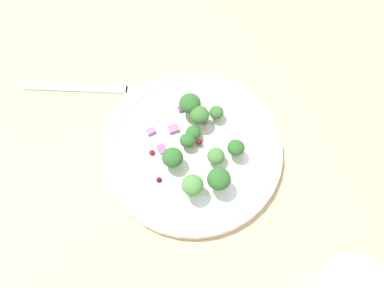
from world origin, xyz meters
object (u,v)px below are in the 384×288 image
Objects in this scene: broccoli_floret_2 at (218,153)px; broccoli_floret_0 at (200,115)px; fork at (94,91)px; broccoli_floret_1 at (190,104)px; plate at (192,150)px.

broccoli_floret_0 is at bearing -34.25° from broccoli_floret_2.
broccoli_floret_0 is at bearing -170.33° from fork.
broccoli_floret_1 reaches higher than fork.
broccoli_floret_1 is at bearing -30.87° from broccoli_floret_2.
broccoli_floret_2 is 20.65cm from fork.
fork is at bearing -3.59° from plate.
plate is 4.76cm from broccoli_floret_0.
broccoli_floret_1 is at bearing -55.93° from plate.
plate is 9.19× the size of broccoli_floret_0.
broccoli_floret_2 reaches higher than fork.
plate reaches higher than fork.
broccoli_floret_0 is 16.44cm from fork.
broccoli_floret_0 reaches higher than broccoli_floret_2.
broccoli_floret_0 is at bearing -73.29° from plate.
broccoli_floret_1 is (1.94, -0.78, 0.13)cm from broccoli_floret_0.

